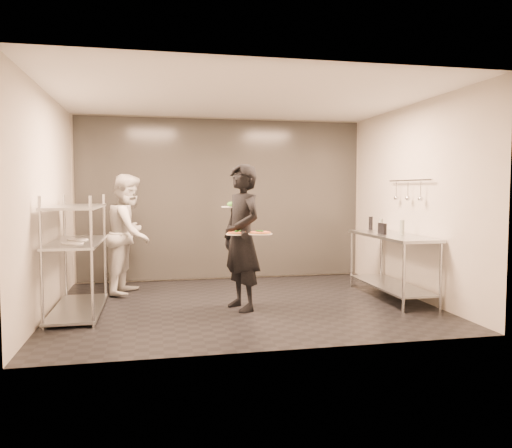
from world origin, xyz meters
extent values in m
cube|color=black|center=(0.00, 0.00, 0.00)|extent=(5.00, 4.00, 0.00)
cube|color=white|center=(0.00, 0.00, 2.80)|extent=(5.00, 4.00, 0.00)
cube|color=beige|center=(0.00, 2.00, 1.40)|extent=(5.00, 0.00, 2.80)
cube|color=beige|center=(0.00, -2.00, 1.40)|extent=(5.00, 0.00, 2.80)
cube|color=beige|center=(-2.50, 0.00, 1.40)|extent=(0.00, 4.00, 2.80)
cube|color=beige|center=(2.50, 0.00, 1.40)|extent=(0.00, 4.00, 2.80)
cube|color=white|center=(0.00, 1.97, 1.40)|extent=(4.90, 0.04, 2.74)
cylinder|color=#B4B7BB|center=(-2.42, -0.77, 0.75)|extent=(0.04, 0.04, 1.50)
cylinder|color=#B4B7BB|center=(-2.42, 0.77, 0.75)|extent=(0.04, 0.04, 1.50)
cylinder|color=#B4B7BB|center=(-1.88, -0.77, 0.75)|extent=(0.04, 0.04, 1.50)
cylinder|color=#B4B7BB|center=(-1.88, 0.77, 0.75)|extent=(0.04, 0.04, 1.50)
cube|color=#A2A8AC|center=(-2.15, 0.00, 0.05)|extent=(0.60, 1.60, 0.03)
cube|color=#A2A8AC|center=(-2.15, 0.00, 0.90)|extent=(0.60, 1.60, 0.03)
cube|color=#A2A8AC|center=(-2.15, 0.00, 1.35)|extent=(0.60, 1.60, 0.03)
cylinder|color=white|center=(-2.15, -0.35, 0.93)|extent=(0.26, 0.26, 0.01)
cylinder|color=white|center=(-2.15, 0.10, 0.93)|extent=(0.26, 0.26, 0.01)
cylinder|color=#B4B7BB|center=(1.92, -0.86, 0.45)|extent=(0.04, 0.04, 0.90)
cylinder|color=#B4B7BB|center=(1.92, 0.86, 0.45)|extent=(0.04, 0.04, 0.90)
cylinder|color=#B4B7BB|center=(2.44, -0.86, 0.45)|extent=(0.04, 0.04, 0.90)
cylinder|color=#B4B7BB|center=(2.44, 0.86, 0.45)|extent=(0.04, 0.04, 0.90)
cube|color=#A2A8AC|center=(2.18, 0.00, 0.18)|extent=(0.57, 1.71, 0.03)
cube|color=#A2A8AC|center=(2.18, 0.00, 0.90)|extent=(0.60, 1.80, 0.04)
cylinder|color=#B4B7BB|center=(2.44, 0.00, 1.70)|extent=(0.02, 1.20, 0.02)
cylinder|color=#B4B7BB|center=(2.42, -0.35, 1.57)|extent=(0.01, 0.01, 0.22)
sphere|color=#B4B7BB|center=(2.42, -0.35, 1.44)|extent=(0.07, 0.07, 0.07)
cylinder|color=#B4B7BB|center=(2.42, 0.00, 1.57)|extent=(0.01, 0.01, 0.22)
sphere|color=#B4B7BB|center=(2.42, 0.00, 1.44)|extent=(0.07, 0.07, 0.07)
cylinder|color=#B4B7BB|center=(2.42, 0.35, 1.57)|extent=(0.01, 0.01, 0.22)
sphere|color=#B4B7BB|center=(2.42, 0.35, 1.44)|extent=(0.07, 0.07, 0.07)
imported|color=black|center=(-0.07, -0.27, 0.95)|extent=(0.67, 0.81, 1.90)
imported|color=beige|center=(-1.55, 1.10, 0.90)|extent=(0.88, 1.02, 1.80)
cylinder|color=white|center=(-0.16, -0.44, 1.01)|extent=(0.28, 0.28, 0.01)
cylinder|color=#AB703E|center=(-0.16, -0.44, 1.02)|extent=(0.25, 0.25, 0.02)
cylinder|color=red|center=(-0.16, -0.44, 1.03)|extent=(0.22, 0.22, 0.01)
sphere|color=#135514|center=(-0.16, -0.44, 1.04)|extent=(0.04, 0.04, 0.04)
cylinder|color=white|center=(0.12, -0.53, 1.01)|extent=(0.30, 0.30, 0.01)
cylinder|color=#AB703E|center=(0.12, -0.53, 1.02)|extent=(0.27, 0.27, 0.02)
cylinder|color=red|center=(0.12, -0.53, 1.03)|extent=(0.24, 0.24, 0.01)
sphere|color=#135514|center=(0.12, -0.53, 1.04)|extent=(0.04, 0.04, 0.04)
cylinder|color=white|center=(-0.16, 0.00, 1.34)|extent=(0.28, 0.28, 0.01)
ellipsoid|color=#236C1B|center=(-0.16, 0.00, 1.37)|extent=(0.13, 0.13, 0.07)
cube|color=black|center=(2.06, 0.07, 1.00)|extent=(0.06, 0.23, 0.16)
cylinder|color=gray|center=(2.12, 0.23, 1.03)|extent=(0.06, 0.06, 0.22)
cylinder|color=gray|center=(2.27, -0.12, 1.03)|extent=(0.06, 0.06, 0.21)
cylinder|color=black|center=(2.22, 0.80, 1.03)|extent=(0.06, 0.06, 0.21)
camera|label=1|loc=(-1.19, -6.62, 1.57)|focal=35.00mm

